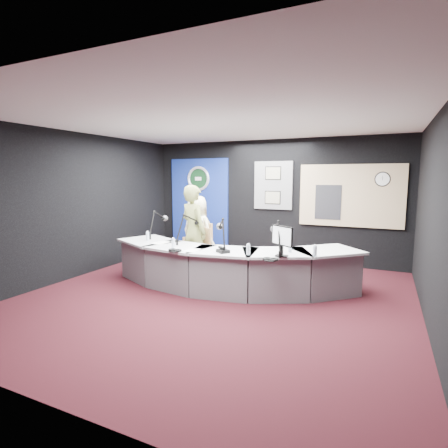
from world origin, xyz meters
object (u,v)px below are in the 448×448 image
at_px(person_man, 197,232).
at_px(broadcast_desk, 226,267).
at_px(armchair_right, 194,255).
at_px(person_woman, 194,232).
at_px(armchair_left, 197,244).

bearing_deg(person_man, broadcast_desk, 146.77).
relative_size(broadcast_desk, armchair_right, 5.11).
relative_size(armchair_right, person_woman, 0.49).
bearing_deg(person_man, person_woman, 123.07).
relative_size(broadcast_desk, person_man, 2.89).
distance_m(person_man, person_woman, 0.75).
bearing_deg(person_woman, armchair_right, -0.00).
height_order(armchair_left, person_woman, person_woman).
height_order(broadcast_desk, person_woman, person_woman).
distance_m(broadcast_desk, person_woman, 1.06).
bearing_deg(armchair_right, person_man, 131.99).
height_order(armchair_right, person_woman, person_woman).
bearing_deg(person_woman, broadcast_desk, -177.72).
xyz_separation_m(broadcast_desk, person_woman, (-0.85, 0.37, 0.52)).
bearing_deg(person_man, armchair_left, -0.00).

